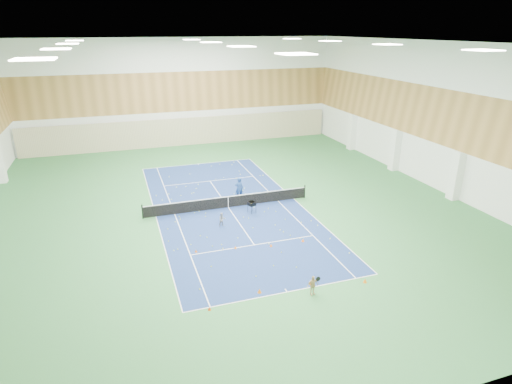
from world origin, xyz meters
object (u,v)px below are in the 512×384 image
(coach, at_px, (239,188))
(child_court, at_px, (222,219))
(tennis_net, at_px, (228,201))
(ball_cart, at_px, (252,207))
(child_apron, at_px, (313,285))

(coach, bearing_deg, child_court, 70.14)
(tennis_net, height_order, ball_cart, tennis_net)
(tennis_net, xyz_separation_m, coach, (1.32, 1.53, 0.34))
(child_court, bearing_deg, tennis_net, 62.67)
(child_court, relative_size, child_apron, 0.91)
(coach, bearing_deg, ball_cart, 101.38)
(coach, height_order, ball_cart, coach)
(tennis_net, bearing_deg, child_apron, -84.68)
(tennis_net, distance_m, child_court, 3.28)
(child_apron, height_order, ball_cart, child_apron)
(child_court, height_order, ball_cart, child_court)
(ball_cart, bearing_deg, coach, 70.93)
(child_apron, distance_m, ball_cart, 10.96)
(child_apron, bearing_deg, tennis_net, 89.40)
(coach, bearing_deg, child_apron, 98.96)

